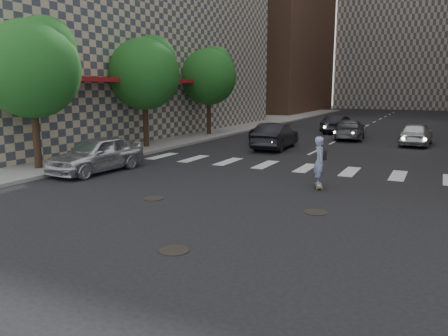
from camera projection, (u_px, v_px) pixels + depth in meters
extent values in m
plane|color=black|center=(186.00, 216.00, 12.72)|extent=(160.00, 160.00, 0.00)
cube|color=gray|center=(162.00, 131.00, 36.66)|extent=(13.00, 80.00, 0.15)
cube|color=black|center=(112.00, 116.00, 26.06)|extent=(0.30, 14.00, 4.00)
cube|color=maroon|center=(121.00, 80.00, 25.32)|extent=(1.60, 14.00, 0.25)
cylinder|color=#382619|center=(37.00, 136.00, 19.23)|extent=(0.32, 0.32, 2.80)
sphere|color=#1C4E1A|center=(31.00, 69.00, 18.70)|extent=(4.20, 4.20, 4.20)
sphere|color=#1C4E1A|center=(44.00, 48.00, 18.98)|extent=(2.80, 2.80, 2.80)
cylinder|color=#382619|center=(146.00, 123.00, 26.28)|extent=(0.32, 0.32, 2.80)
sphere|color=#1C4E1A|center=(144.00, 74.00, 25.75)|extent=(4.20, 4.20, 4.20)
sphere|color=#1C4E1A|center=(152.00, 59.00, 26.02)|extent=(2.80, 2.80, 2.80)
cylinder|color=#382619|center=(209.00, 116.00, 33.32)|extent=(0.32, 0.32, 2.80)
sphere|color=#1C4E1A|center=(209.00, 77.00, 32.79)|extent=(4.20, 4.20, 4.20)
sphere|color=#1C4E1A|center=(215.00, 65.00, 33.07)|extent=(2.80, 2.80, 2.80)
cylinder|color=black|center=(174.00, 250.00, 9.99)|extent=(0.70, 0.70, 0.02)
cylinder|color=black|center=(154.00, 198.00, 14.65)|extent=(0.70, 0.70, 0.02)
cylinder|color=black|center=(316.00, 212.00, 13.03)|extent=(0.70, 0.70, 0.02)
cube|color=brown|center=(319.00, 185.00, 16.22)|extent=(0.53, 0.99, 0.02)
cylinder|color=green|center=(317.00, 189.00, 15.91)|extent=(0.05, 0.07, 0.06)
cylinder|color=green|center=(322.00, 189.00, 15.88)|extent=(0.05, 0.07, 0.06)
cylinder|color=green|center=(316.00, 185.00, 16.57)|extent=(0.05, 0.07, 0.06)
cylinder|color=green|center=(320.00, 185.00, 16.55)|extent=(0.05, 0.07, 0.06)
imported|color=#8F98D0|center=(320.00, 161.00, 16.05)|extent=(0.62, 0.76, 1.81)
cube|color=black|center=(325.00, 155.00, 16.04)|extent=(0.20, 0.32, 0.34)
imported|color=silver|center=(97.00, 154.00, 19.15)|extent=(2.14, 4.75, 1.58)
imported|color=black|center=(276.00, 136.00, 26.34)|extent=(1.86, 4.77, 1.55)
imported|color=#525459|center=(350.00, 129.00, 31.41)|extent=(2.40, 4.99, 1.40)
imported|color=black|center=(273.00, 132.00, 30.18)|extent=(2.52, 4.83, 1.30)
imported|color=silver|center=(416.00, 134.00, 27.97)|extent=(2.03, 4.46, 1.48)
imported|color=black|center=(338.00, 124.00, 35.50)|extent=(2.06, 4.46, 1.41)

